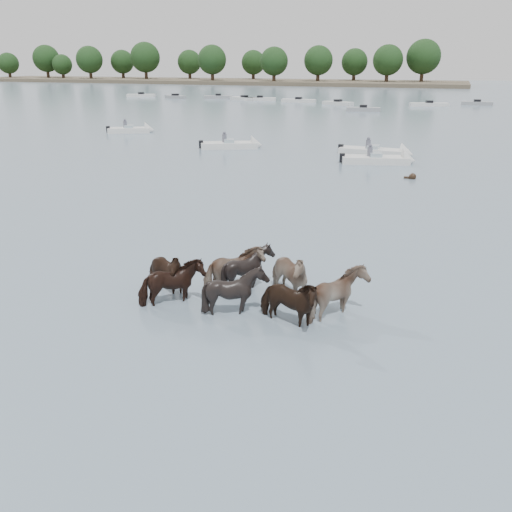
% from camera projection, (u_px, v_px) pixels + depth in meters
% --- Properties ---
extents(ground, '(400.00, 400.00, 0.00)m').
position_uv_depth(ground, '(206.00, 292.00, 16.72)').
color(ground, slate).
rests_on(ground, ground).
extents(shoreline, '(160.00, 30.00, 1.00)m').
position_uv_depth(shoreline, '(200.00, 81.00, 171.46)').
color(shoreline, '#4C4233').
rests_on(shoreline, ground).
extents(pony_herd, '(7.19, 3.71, 1.68)m').
position_uv_depth(pony_herd, '(247.00, 284.00, 15.79)').
color(pony_herd, black).
rests_on(pony_herd, ground).
extents(swimming_pony, '(0.72, 0.44, 0.44)m').
position_uv_depth(swimming_pony, '(412.00, 177.00, 32.58)').
color(swimming_pony, black).
rests_on(swimming_pony, ground).
extents(motorboat_a, '(5.17, 3.53, 1.92)m').
position_uv_depth(motorboat_a, '(238.00, 145.00, 43.90)').
color(motorboat_a, silver).
rests_on(motorboat_a, ground).
extents(motorboat_b, '(5.25, 2.78, 1.92)m').
position_uv_depth(motorboat_b, '(386.00, 160.00, 37.36)').
color(motorboat_b, silver).
rests_on(motorboat_b, ground).
extents(motorboat_c, '(5.66, 1.95, 1.92)m').
position_uv_depth(motorboat_c, '(383.00, 152.00, 40.45)').
color(motorboat_c, silver).
rests_on(motorboat_c, ground).
extents(motorboat_f, '(4.68, 3.46, 1.92)m').
position_uv_depth(motorboat_f, '(136.00, 130.00, 53.35)').
color(motorboat_f, silver).
rests_on(motorboat_f, ground).
extents(distant_flotilla, '(108.20, 24.77, 0.93)m').
position_uv_depth(distant_flotilla, '(407.00, 103.00, 86.13)').
color(distant_flotilla, silver).
rests_on(distant_flotilla, ground).
extents(treeline, '(146.53, 22.85, 12.28)m').
position_uv_depth(treeline, '(207.00, 60.00, 167.30)').
color(treeline, '#382619').
rests_on(treeline, ground).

